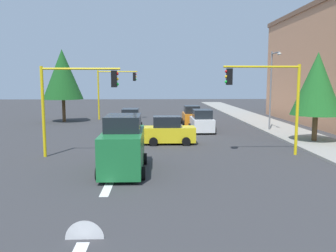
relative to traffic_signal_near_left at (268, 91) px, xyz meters
name	(u,v)px	position (x,y,z in m)	size (l,w,h in m)	color
ground_plane	(168,139)	(-6.00, -5.66, -3.85)	(120.00, 120.00, 0.00)	#353538
sidewalk_kerb	(280,129)	(-11.00, 4.84, -3.77)	(80.00, 4.00, 0.15)	gray
lane_arrow_near	(110,183)	(5.51, -8.66, -3.84)	(2.40, 1.10, 1.10)	silver
lane_arrow_mid	(81,248)	(11.51, -8.66, -3.84)	(2.40, 1.10, 1.10)	silver
traffic_signal_near_left	(268,91)	(0.00, 0.00, 0.00)	(0.36, 4.59, 5.42)	yellow
traffic_signal_far_right	(114,85)	(-20.00, -11.35, 0.16)	(0.36, 4.59, 5.66)	yellow
traffic_signal_near_right	(75,93)	(0.00, -11.29, -0.09)	(0.36, 4.59, 5.29)	yellow
street_lamp_curbside	(272,82)	(-9.61, 3.54, 0.50)	(2.15, 0.28, 7.00)	slate
tree_roadside_near	(317,84)	(-4.00, 4.84, 0.38)	(3.56, 3.56, 6.47)	brown
tree_opposite_side	(62,74)	(-18.00, -16.66, 1.31)	(4.29, 4.29, 7.85)	brown
delivery_van_green	(123,146)	(3.56, -8.22, -2.56)	(4.80, 2.22, 2.77)	#1E7238
car_black	(131,121)	(-10.80, -8.86, -2.95)	(4.06, 1.98, 1.98)	black
car_yellow	(169,131)	(-4.00, -5.69, -2.95)	(1.92, 3.64, 1.98)	yellow
car_white	(202,122)	(-9.79, -2.55, -2.95)	(3.91, 2.07, 1.98)	white
car_orange	(191,116)	(-14.62, -2.95, -2.95)	(3.62, 1.99, 1.98)	orange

